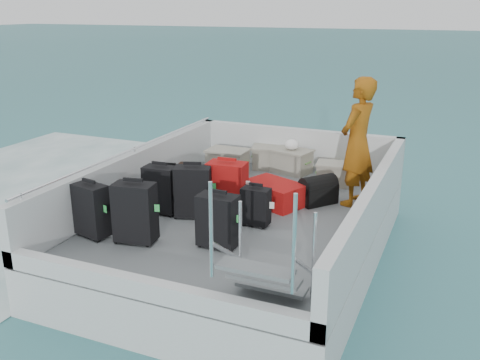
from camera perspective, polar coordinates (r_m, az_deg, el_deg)
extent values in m
plane|color=#1C6162|center=(7.62, 0.38, -7.95)|extent=(160.00, 160.00, 0.00)
cube|color=silver|center=(7.49, 0.39, -5.89)|extent=(3.60, 5.00, 0.60)
cube|color=slate|center=(7.37, 0.39, -3.69)|extent=(3.30, 4.70, 0.02)
cube|color=silver|center=(8.04, -11.03, 0.56)|extent=(0.14, 5.00, 0.70)
cube|color=silver|center=(6.81, 13.96, -2.89)|extent=(0.14, 5.00, 0.70)
cube|color=silver|center=(9.44, 6.15, 3.40)|extent=(3.60, 0.14, 0.70)
cube|color=silver|center=(5.38, -9.90, -11.37)|extent=(3.60, 0.14, 0.20)
cylinder|color=silver|center=(7.93, -11.20, 3.32)|extent=(0.04, 4.80, 0.04)
cube|color=black|center=(6.80, -15.57, -3.19)|extent=(0.48, 0.33, 0.67)
cube|color=black|center=(7.36, -8.45, -1.08)|extent=(0.46, 0.28, 0.67)
cube|color=black|center=(7.80, -7.41, -0.49)|extent=(0.39, 0.29, 0.52)
cube|color=black|center=(6.50, -11.13, -3.51)|extent=(0.53, 0.36, 0.74)
cube|color=black|center=(7.18, -5.03, -1.30)|extent=(0.54, 0.42, 0.70)
cube|color=#B90E12|center=(7.30, -1.39, -0.85)|extent=(0.54, 0.35, 0.72)
cube|color=black|center=(6.27, -2.37, -4.44)|extent=(0.47, 0.28, 0.64)
cube|color=black|center=(6.89, 1.68, -2.91)|extent=(0.36, 0.21, 0.51)
cube|color=#B90E12|center=(7.69, 3.68, -1.43)|extent=(0.97, 0.82, 0.32)
cube|color=gray|center=(9.10, -1.33, 1.92)|extent=(0.64, 0.44, 0.38)
cube|color=gray|center=(9.40, 3.29, 2.34)|extent=(0.69, 0.56, 0.36)
cube|color=gray|center=(9.18, 5.49, 1.94)|extent=(0.70, 0.56, 0.37)
cube|color=gray|center=(8.64, 10.07, 0.55)|extent=(0.58, 0.44, 0.33)
ellipsoid|color=yellow|center=(8.96, 10.59, 0.79)|extent=(0.28, 0.26, 0.22)
ellipsoid|color=white|center=(9.10, 5.54, 3.61)|extent=(0.24, 0.24, 0.18)
imported|color=#C96B12|center=(7.66, 12.41, 3.97)|extent=(0.62, 0.77, 1.82)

